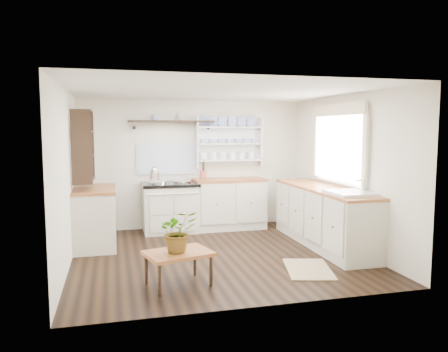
% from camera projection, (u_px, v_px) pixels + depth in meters
% --- Properties ---
extents(floor, '(4.00, 3.80, 0.01)m').
position_uv_depth(floor, '(218.00, 254.00, 6.24)').
color(floor, black).
rests_on(floor, ground).
extents(wall_back, '(4.00, 0.02, 2.30)m').
position_uv_depth(wall_back, '(193.00, 164.00, 7.94)').
color(wall_back, silver).
rests_on(wall_back, ground).
extents(wall_right, '(0.02, 3.80, 2.30)m').
position_uv_depth(wall_right, '(346.00, 171.00, 6.61)').
color(wall_right, silver).
rests_on(wall_right, ground).
extents(wall_left, '(0.02, 3.80, 2.30)m').
position_uv_depth(wall_left, '(67.00, 179.00, 5.62)').
color(wall_left, silver).
rests_on(wall_left, ground).
extents(ceiling, '(4.00, 3.80, 0.01)m').
position_uv_depth(ceiling, '(217.00, 91.00, 5.99)').
color(ceiling, white).
rests_on(ceiling, wall_back).
extents(window, '(0.08, 1.55, 1.22)m').
position_uv_depth(window, '(338.00, 144.00, 6.69)').
color(window, white).
rests_on(window, wall_right).
extents(aga_cooker, '(0.96, 0.67, 0.89)m').
position_uv_depth(aga_cooker, '(170.00, 207.00, 7.59)').
color(aga_cooker, beige).
rests_on(aga_cooker, floor).
extents(back_cabinets, '(1.27, 0.63, 0.90)m').
position_uv_depth(back_cabinets, '(229.00, 203.00, 7.88)').
color(back_cabinets, beige).
rests_on(back_cabinets, floor).
extents(right_cabinets, '(0.62, 2.43, 0.90)m').
position_uv_depth(right_cabinets, '(323.00, 216.00, 6.70)').
color(right_cabinets, beige).
rests_on(right_cabinets, floor).
extents(belfast_sink, '(0.55, 0.60, 0.45)m').
position_uv_depth(belfast_sink, '(350.00, 202.00, 5.94)').
color(belfast_sink, white).
rests_on(belfast_sink, right_cabinets).
extents(left_cabinets, '(0.62, 1.13, 0.90)m').
position_uv_depth(left_cabinets, '(95.00, 217.00, 6.63)').
color(left_cabinets, beige).
rests_on(left_cabinets, floor).
extents(plate_rack, '(1.20, 0.22, 0.90)m').
position_uv_depth(plate_rack, '(228.00, 142.00, 8.03)').
color(plate_rack, white).
rests_on(plate_rack, wall_back).
extents(high_shelf, '(1.50, 0.29, 0.16)m').
position_uv_depth(high_shelf, '(172.00, 122.00, 7.65)').
color(high_shelf, black).
rests_on(high_shelf, wall_back).
extents(left_shelving, '(0.28, 0.80, 1.05)m').
position_uv_depth(left_shelving, '(83.00, 145.00, 6.48)').
color(left_shelving, black).
rests_on(left_shelving, wall_left).
extents(kettle, '(0.18, 0.18, 0.22)m').
position_uv_depth(kettle, '(154.00, 174.00, 7.34)').
color(kettle, silver).
rests_on(kettle, aga_cooker).
extents(utensil_crock, '(0.12, 0.12, 0.14)m').
position_uv_depth(utensil_crock, '(203.00, 175.00, 7.78)').
color(utensil_crock, '#AC4F3F').
rests_on(utensil_crock, back_cabinets).
extents(center_table, '(0.83, 0.69, 0.39)m').
position_uv_depth(center_table, '(178.00, 256.00, 4.98)').
color(center_table, brown).
rests_on(center_table, floor).
extents(potted_plant, '(0.48, 0.43, 0.48)m').
position_uv_depth(potted_plant, '(178.00, 231.00, 4.95)').
color(potted_plant, '#3F7233').
rests_on(potted_plant, center_table).
extents(floor_rug, '(0.75, 0.96, 0.02)m').
position_uv_depth(floor_rug, '(308.00, 269.00, 5.56)').
color(floor_rug, '#937E55').
rests_on(floor_rug, floor).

